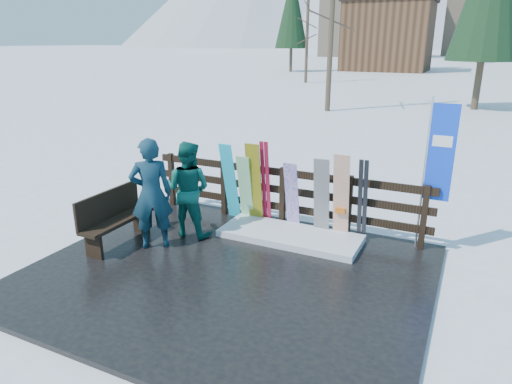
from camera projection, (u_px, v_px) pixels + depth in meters
The scene contains 18 objects.
ground at pixel (228, 277), 7.14m from camera, with size 700.00×700.00×0.00m, color white.
deck at pixel (228, 274), 7.13m from camera, with size 6.00×5.00×0.08m, color black.
fence at pixel (283, 192), 8.79m from camera, with size 5.60×0.10×1.15m.
snow_patch at pixel (290, 236), 8.29m from camera, with size 2.54×1.00×0.12m, color white.
bench at pixel (114, 216), 7.96m from camera, with size 0.41×1.50×0.97m.
snowboard_0 at pixel (230, 182), 8.98m from camera, with size 0.26×0.03×1.62m, color #1CCBED.
snowboard_1 at pixel (245, 189), 8.88m from camera, with size 0.27×0.03×1.38m, color white.
snowboard_2 at pixel (254, 184), 8.76m from camera, with size 0.29×0.03×1.64m, color yellow.
snowboard_3 at pixel (292, 197), 8.48m from camera, with size 0.25×0.03×1.38m, color white.
snowboard_4 at pixel (321, 198), 8.22m from camera, with size 0.28×0.03×1.49m, color black.
snowboard_5 at pixel (341, 197), 8.06m from camera, with size 0.28×0.03×1.61m, color silver.
ski_pair_a at pixel (266, 183), 8.72m from camera, with size 0.16×0.24×1.67m.
ski_pair_b at pixel (363, 201), 7.97m from camera, with size 0.17×0.25×1.53m.
rental_flag at pixel (437, 159), 7.43m from camera, with size 0.45×0.04×2.60m.
person_front at pixel (151, 194), 7.71m from camera, with size 0.71×0.46×1.93m, color #184952.
person_back at pixel (188, 189), 8.24m from camera, with size 0.86×0.67×1.76m, color #0D574C.
resort_buildings at pixel (481, 12), 102.30m from camera, with size 73.00×87.60×22.60m.
trees at pixel (490, 16), 44.42m from camera, with size 42.10×68.63×12.97m.
Camera 1 is at (3.16, -5.54, 3.50)m, focal length 32.00 mm.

